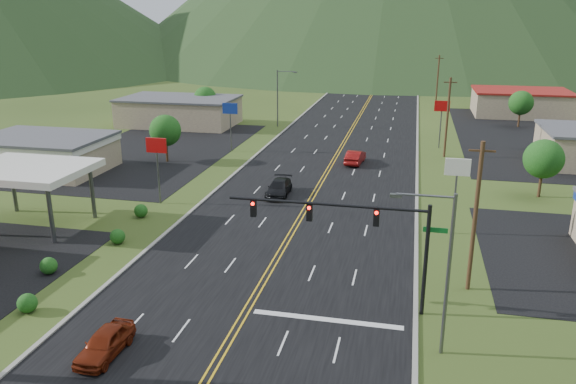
% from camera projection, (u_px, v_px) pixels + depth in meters
% --- Properties ---
extents(traffic_signal, '(13.10, 0.43, 7.00)m').
position_uv_depth(traffic_signal, '(359.00, 227.00, 33.33)').
color(traffic_signal, black).
rests_on(traffic_signal, ground).
extents(streetlight_east, '(3.28, 0.25, 9.00)m').
position_uv_depth(streetlight_east, '(443.00, 264.00, 28.69)').
color(streetlight_east, '#59595E').
rests_on(streetlight_east, ground).
extents(streetlight_west, '(3.28, 0.25, 9.00)m').
position_uv_depth(streetlight_west, '(279.00, 94.00, 89.23)').
color(streetlight_west, '#59595E').
rests_on(streetlight_west, ground).
extents(gas_canopy, '(10.00, 8.00, 5.30)m').
position_uv_depth(gas_canopy, '(26.00, 171.00, 46.81)').
color(gas_canopy, white).
rests_on(gas_canopy, ground).
extents(building_west_mid, '(14.40, 10.40, 4.10)m').
position_uv_depth(building_west_mid, '(44.00, 152.00, 64.55)').
color(building_west_mid, tan).
rests_on(building_west_mid, ground).
extents(building_west_far, '(18.40, 11.40, 4.50)m').
position_uv_depth(building_west_far, '(180.00, 111.00, 91.63)').
color(building_west_far, tan).
rests_on(building_west_far, ground).
extents(building_east_far, '(16.40, 12.40, 4.50)m').
position_uv_depth(building_east_far, '(520.00, 102.00, 100.52)').
color(building_east_far, tan).
rests_on(building_east_far, ground).
extents(pole_sign_west_a, '(2.00, 0.18, 6.40)m').
position_uv_depth(pole_sign_west_a, '(157.00, 152.00, 52.54)').
color(pole_sign_west_a, '#59595E').
rests_on(pole_sign_west_a, ground).
extents(pole_sign_west_b, '(2.00, 0.18, 6.40)m').
position_uv_depth(pole_sign_west_b, '(230.00, 113.00, 73.01)').
color(pole_sign_west_b, '#59595E').
rests_on(pole_sign_west_b, ground).
extents(pole_sign_east_a, '(2.00, 0.18, 6.40)m').
position_uv_depth(pole_sign_east_a, '(457.00, 175.00, 45.10)').
color(pole_sign_east_a, '#59595E').
rests_on(pole_sign_east_a, ground).
extents(pole_sign_east_b, '(2.00, 0.18, 6.40)m').
position_uv_depth(pole_sign_east_b, '(442.00, 111.00, 74.87)').
color(pole_sign_east_b, '#59595E').
rests_on(pole_sign_east_b, ground).
extents(tree_west_a, '(3.84, 3.84, 5.82)m').
position_uv_depth(tree_west_a, '(165.00, 131.00, 68.09)').
color(tree_west_a, '#382314').
rests_on(tree_west_a, ground).
extents(tree_west_b, '(3.84, 3.84, 5.82)m').
position_uv_depth(tree_west_b, '(205.00, 98.00, 94.24)').
color(tree_west_b, '#382314').
rests_on(tree_west_b, ground).
extents(tree_east_a, '(3.84, 3.84, 5.82)m').
position_uv_depth(tree_east_a, '(544.00, 159.00, 54.75)').
color(tree_east_a, '#382314').
rests_on(tree_east_a, ground).
extents(tree_east_b, '(3.84, 3.84, 5.82)m').
position_uv_depth(tree_east_b, '(521.00, 103.00, 89.27)').
color(tree_east_b, '#382314').
rests_on(tree_east_b, ground).
extents(utility_pole_a, '(1.60, 0.28, 10.00)m').
position_uv_depth(utility_pole_a, '(475.00, 216.00, 35.67)').
color(utility_pole_a, '#382314').
rests_on(utility_pole_a, ground).
extents(utility_pole_b, '(1.60, 0.28, 10.00)m').
position_uv_depth(utility_pole_b, '(447.00, 117.00, 70.09)').
color(utility_pole_b, '#382314').
rests_on(utility_pole_b, ground).
extents(utility_pole_c, '(1.60, 0.28, 10.00)m').
position_uv_depth(utility_pole_c, '(437.00, 81.00, 107.30)').
color(utility_pole_c, '#382314').
rests_on(utility_pole_c, ground).
extents(utility_pole_d, '(1.60, 0.28, 10.00)m').
position_uv_depth(utility_pole_d, '(433.00, 64.00, 144.51)').
color(utility_pole_d, '#382314').
rests_on(utility_pole_d, ground).
extents(car_red_near, '(1.79, 4.26, 1.44)m').
position_uv_depth(car_red_near, '(105.00, 344.00, 29.74)').
color(car_red_near, maroon).
rests_on(car_red_near, ground).
extents(car_dark_mid, '(2.31, 5.26, 1.50)m').
position_uv_depth(car_dark_mid, '(279.00, 188.00, 56.13)').
color(car_dark_mid, black).
rests_on(car_dark_mid, ground).
extents(car_red_far, '(2.23, 5.10, 1.63)m').
position_uv_depth(car_red_far, '(355.00, 157.00, 68.02)').
color(car_red_far, maroon).
rests_on(car_red_far, ground).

